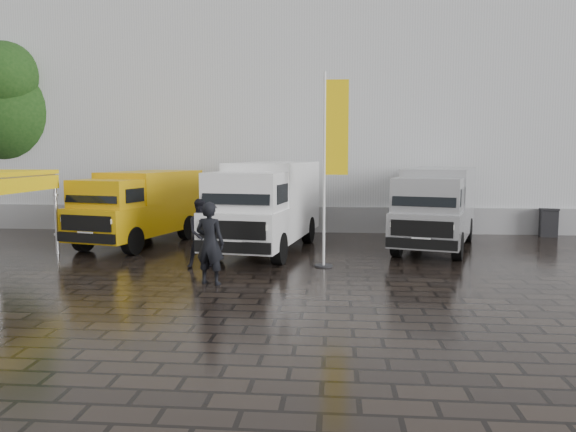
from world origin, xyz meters
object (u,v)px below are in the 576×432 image
Objects in this scene: van_yellow at (139,209)px; person_tent at (203,233)px; person_front at (210,243)px; van_white at (267,207)px; flagpole at (331,159)px; wheelie_bin at (548,222)px; van_silver at (436,209)px.

person_tent is at bearing -35.29° from van_yellow.
person_front is at bearing -98.96° from person_tent.
person_tent is at bearing -56.72° from person_front.
flagpole is (2.04, -2.34, 1.53)m from van_white.
flagpole is 4.98× the size of wheelie_bin.
van_white is at bearing -153.24° from van_silver.
person_tent reaches higher than wheelie_bin.
van_yellow is 7.40m from flagpole.
van_silver is 4.96m from flagpole.
person_front is at bearing -140.18° from flagpole.
van_yellow is 5.08× the size of wheelie_bin.
person_tent is at bearing -138.63° from wheelie_bin.
flagpole reaches higher than person_tent.
van_white is at bearing 3.51° from van_yellow.
van_yellow is at bearing -156.80° from wheelie_bin.
van_silver is (5.38, 0.94, -0.10)m from van_white.
van_white reaches higher than person_tent.
van_silver is 5.62m from wheelie_bin.
wheelie_bin is 13.25m from person_tent.
van_white is 4.74m from person_front.
flagpole is at bearing -125.07° from person_front.
van_white is 10.83m from wheelie_bin.
van_white reaches higher than van_silver.
van_yellow reaches higher than wheelie_bin.
flagpole reaches higher than van_white.
van_yellow is 0.83× the size of van_white.
wheelie_bin is at bearing -126.06° from person_front.
van_yellow is 0.89× the size of van_silver.
van_yellow is at bearing 178.24° from van_white.
person_tent is at bearing -134.63° from van_silver.
van_silver reaches higher than person_tent.
wheelie_bin is at bearing 38.48° from flagpole.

